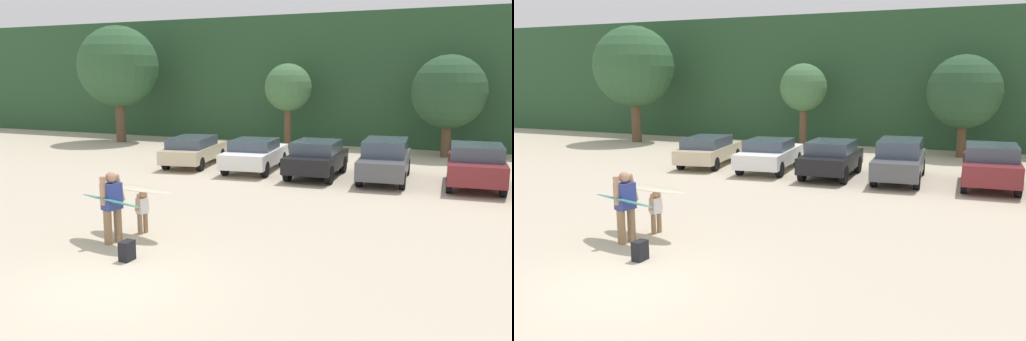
{
  "view_description": "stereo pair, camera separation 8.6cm",
  "coord_description": "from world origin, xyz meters",
  "views": [
    {
      "loc": [
        6.58,
        -7.93,
        4.06
      ],
      "look_at": [
        0.08,
        7.0,
        1.2
      ],
      "focal_mm": 37.81,
      "sensor_mm": 36.0,
      "label": 1
    },
    {
      "loc": [
        6.66,
        -7.9,
        4.06
      ],
      "look_at": [
        0.08,
        7.0,
        1.2
      ],
      "focal_mm": 37.81,
      "sensor_mm": 36.0,
      "label": 2
    }
  ],
  "objects": [
    {
      "name": "backpack_dropped",
      "position": [
        -0.64,
        1.46,
        0.22
      ],
      "size": [
        0.24,
        0.34,
        0.45
      ],
      "color": "black",
      "rests_on": "ground_plane"
    },
    {
      "name": "person_adult",
      "position": [
        -1.76,
        2.4,
        1.0
      ],
      "size": [
        0.42,
        0.72,
        1.77
      ],
      "rotation": [
        0.0,
        0.0,
        2.9
      ],
      "color": "#8C6B4C",
      "rests_on": "ground_plane"
    },
    {
      "name": "hillside_ridge",
      "position": [
        0.0,
        29.04,
        3.84
      ],
      "size": [
        108.0,
        12.0,
        7.67
      ],
      "primitive_type": "cube",
      "color": "#284C2D",
      "rests_on": "ground_plane"
    },
    {
      "name": "tree_far_left",
      "position": [
        -3.96,
        20.79,
        3.38
      ],
      "size": [
        2.66,
        2.66,
        4.76
      ],
      "color": "brown",
      "rests_on": "ground_plane"
    },
    {
      "name": "parked_car_dark_gray",
      "position": [
        2.89,
        13.24,
        0.84
      ],
      "size": [
        2.14,
        4.87,
        1.63
      ],
      "rotation": [
        0.0,
        0.0,
        1.66
      ],
      "color": "#4C4F54",
      "rests_on": "ground_plane"
    },
    {
      "name": "tree_center",
      "position": [
        4.58,
        20.75,
        3.27
      ],
      "size": [
        3.68,
        3.68,
        5.13
      ],
      "color": "brown",
      "rests_on": "ground_plane"
    },
    {
      "name": "surfboard_teal",
      "position": [
        -1.75,
        2.35,
        1.07
      ],
      "size": [
        2.25,
        1.14,
        0.28
      ],
      "rotation": [
        0.0,
        0.0,
        2.88
      ],
      "color": "teal"
    },
    {
      "name": "parked_car_maroon",
      "position": [
        6.2,
        13.15,
        0.85
      ],
      "size": [
        2.18,
        4.14,
        1.6
      ],
      "rotation": [
        0.0,
        0.0,
        1.63
      ],
      "color": "maroon",
      "rests_on": "ground_plane"
    },
    {
      "name": "ground_plane",
      "position": [
        0.0,
        0.0,
        0.0
      ],
      "size": [
        120.0,
        120.0,
        0.0
      ],
      "primitive_type": "plane",
      "color": "beige"
    },
    {
      "name": "parked_car_white",
      "position": [
        -2.69,
        13.25,
        0.73
      ],
      "size": [
        2.44,
        4.63,
        1.37
      ],
      "rotation": [
        0.0,
        0.0,
        1.69
      ],
      "color": "white",
      "rests_on": "ground_plane"
    },
    {
      "name": "surfboard_cream",
      "position": [
        -1.63,
        3.26,
        1.21
      ],
      "size": [
        2.34,
        0.95,
        0.09
      ],
      "rotation": [
        0.0,
        0.0,
        3.0
      ],
      "color": "beige"
    },
    {
      "name": "tree_center_right",
      "position": [
        -14.52,
        19.42,
        4.61
      ],
      "size": [
        4.91,
        4.91,
        7.09
      ],
      "color": "brown",
      "rests_on": "ground_plane"
    },
    {
      "name": "person_child",
      "position": [
        -1.57,
        3.37,
        0.63
      ],
      "size": [
        0.26,
        0.48,
        1.12
      ],
      "rotation": [
        0.0,
        0.0,
        2.9
      ],
      "color": "#8C6B4C",
      "rests_on": "ground_plane"
    },
    {
      "name": "parked_car_black",
      "position": [
        0.21,
        12.87,
        0.8
      ],
      "size": [
        2.08,
        4.11,
        1.48
      ],
      "rotation": [
        0.0,
        0.0,
        1.63
      ],
      "color": "black",
      "rests_on": "ground_plane"
    },
    {
      "name": "parked_car_champagne",
      "position": [
        -5.82,
        13.4,
        0.72
      ],
      "size": [
        2.5,
        4.7,
        1.34
      ],
      "rotation": [
        0.0,
        0.0,
        1.74
      ],
      "color": "beige",
      "rests_on": "ground_plane"
    }
  ]
}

